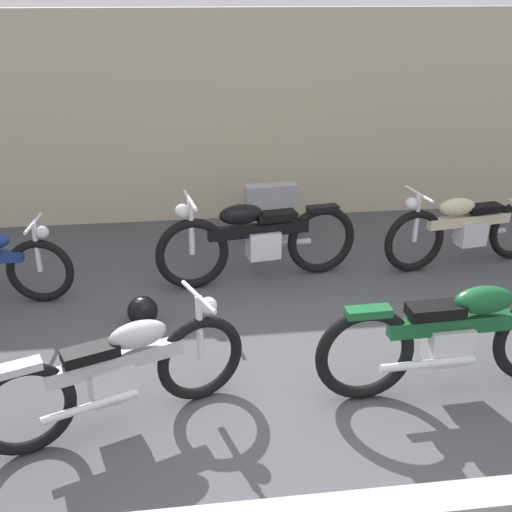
{
  "coord_description": "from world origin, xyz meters",
  "views": [
    {
      "loc": [
        -0.79,
        -3.96,
        2.96
      ],
      "look_at": [
        -0.07,
        1.61,
        0.55
      ],
      "focal_mm": 44.05,
      "sensor_mm": 36.0,
      "label": 1
    }
  ],
  "objects": [
    {
      "name": "ground_plane",
      "position": [
        0.0,
        0.0,
        0.0
      ],
      "size": [
        40.0,
        40.0,
        0.0
      ],
      "primitive_type": "plane",
      "color": "#47474C"
    },
    {
      "name": "building_wall",
      "position": [
        0.0,
        4.43,
        1.37
      ],
      "size": [
        18.0,
        0.3,
        2.74
      ],
      "primitive_type": "cube",
      "color": "beige",
      "rests_on": "ground_plane"
    },
    {
      "name": "stone_marker",
      "position": [
        0.36,
        3.42,
        0.36
      ],
      "size": [
        0.65,
        0.24,
        0.72
      ],
      "primitive_type": "cube",
      "rotation": [
        0.0,
        0.0,
        0.07
      ],
      "color": "#9E9EA3",
      "rests_on": "ground_plane"
    },
    {
      "name": "helmet",
      "position": [
        -1.18,
        1.38,
        0.14
      ],
      "size": [
        0.29,
        0.29,
        0.29
      ],
      "primitive_type": "sphere",
      "color": "black",
      "rests_on": "ground_plane"
    },
    {
      "name": "motorcycle_silver",
      "position": [
        -1.27,
        -0.08,
        0.43
      ],
      "size": [
        1.89,
        0.92,
        0.9
      ],
      "rotation": [
        0.0,
        0.0,
        0.38
      ],
      "color": "black",
      "rests_on": "ground_plane"
    },
    {
      "name": "motorcycle_cream",
      "position": [
        2.44,
        2.34,
        0.45
      ],
      "size": [
        2.05,
        0.62,
        0.93
      ],
      "rotation": [
        0.0,
        0.0,
        3.29
      ],
      "color": "black",
      "rests_on": "ground_plane"
    },
    {
      "name": "motorcycle_green",
      "position": [
        1.3,
        0.01,
        0.48
      ],
      "size": [
        2.23,
        0.62,
        1.0
      ],
      "rotation": [
        0.0,
        0.0,
        0.04
      ],
      "color": "black",
      "rests_on": "ground_plane"
    },
    {
      "name": "motorcycle_black",
      "position": [
        0.02,
        2.23,
        0.48
      ],
      "size": [
        2.22,
        0.68,
        1.0
      ],
      "rotation": [
        0.0,
        0.0,
        3.29
      ],
      "color": "black",
      "rests_on": "ground_plane"
    }
  ]
}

